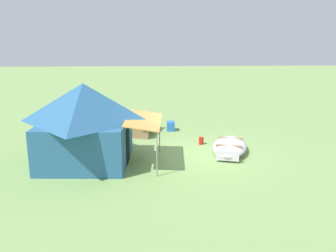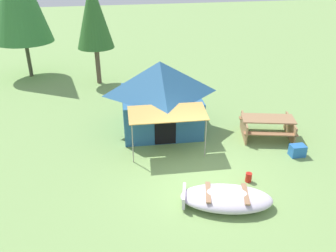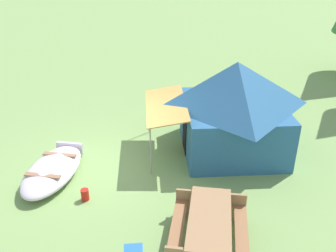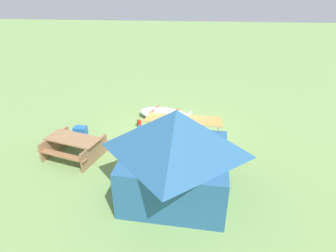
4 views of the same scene
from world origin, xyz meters
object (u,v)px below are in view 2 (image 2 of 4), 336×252
Objects in this scene: canvas_cabin_tent at (160,95)px; cooler_box at (297,151)px; pine_tree_back_right at (93,14)px; picnic_table at (267,125)px; fuel_can at (249,177)px; beached_rowboat at (226,198)px.

canvas_cabin_tent is 8.30× the size of cooler_box.
pine_tree_back_right is at bearing 125.50° from cooler_box.
picnic_table reaches higher than fuel_can.
canvas_cabin_tent is 0.80× the size of pine_tree_back_right.
canvas_cabin_tent reaches higher than beached_rowboat.
picnic_table is 9.99m from pine_tree_back_right.
beached_rowboat is 9.47× the size of fuel_can.
beached_rowboat reaches higher than cooler_box.
canvas_cabin_tent is 14.29× the size of fuel_can.
fuel_can is (1.94, -4.13, -1.25)m from canvas_cabin_tent.
canvas_cabin_tent is 6.63m from pine_tree_back_right.
canvas_cabin_tent is at bearing -69.44° from pine_tree_back_right.
picnic_table is (2.89, 3.51, 0.25)m from beached_rowboat.
fuel_can is 0.06× the size of pine_tree_back_right.
cooler_box reaches higher than fuel_can.
canvas_cabin_tent is 4.16m from picnic_table.
beached_rowboat is at bearing -139.57° from fuel_can.
canvas_cabin_tent reaches higher than fuel_can.
cooler_box is (4.17, -3.05, -1.19)m from canvas_cabin_tent.
picnic_table is at bearing 104.73° from cooler_box.
cooler_box is 0.10× the size of pine_tree_back_right.
fuel_can is 11.35m from pine_tree_back_right.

